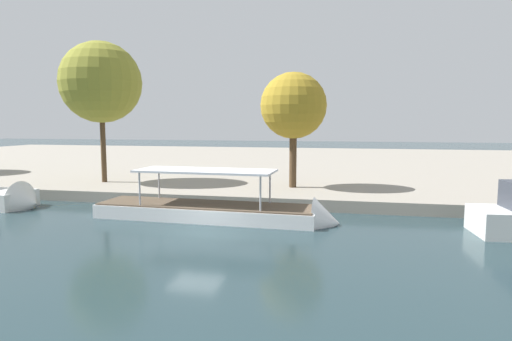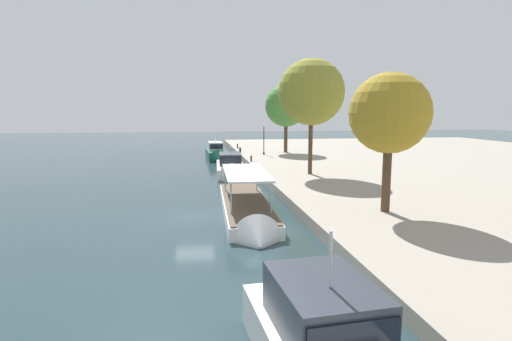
# 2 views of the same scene
# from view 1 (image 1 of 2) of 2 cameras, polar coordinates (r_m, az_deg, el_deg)

# --- Properties ---
(ground_plane) EXTENTS (220.00, 220.00, 0.00)m
(ground_plane) POSITION_cam_1_polar(r_m,az_deg,el_deg) (21.78, -7.95, -8.30)
(ground_plane) COLOR #23383D
(dock_promenade) EXTENTS (120.00, 55.00, 0.76)m
(dock_promenade) POSITION_cam_1_polar(r_m,az_deg,el_deg) (54.63, 4.33, 0.95)
(dock_promenade) COLOR gray
(dock_promenade) RESTS_ON ground_plane
(tour_boat_2) EXTENTS (13.98, 3.39, 4.03)m
(tour_boat_2) POSITION_cam_1_polar(r_m,az_deg,el_deg) (24.73, -4.22, -5.82)
(tour_boat_2) COLOR white
(tour_boat_2) RESTS_ON ground_plane
(tree_0) EXTENTS (4.78, 4.78, 8.33)m
(tree_0) POSITION_cam_1_polar(r_m,az_deg,el_deg) (31.56, 5.10, 8.30)
(tree_0) COLOR #4C3823
(tree_0) RESTS_ON dock_promenade
(tree_3) EXTENTS (6.31, 6.31, 11.01)m
(tree_3) POSITION_cam_1_polar(r_m,az_deg,el_deg) (36.55, -20.09, 11.08)
(tree_3) COLOR #4C3823
(tree_3) RESTS_ON dock_promenade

